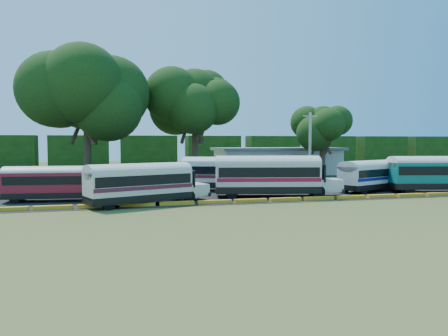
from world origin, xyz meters
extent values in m
plane|color=#35511B|center=(0.00, 0.00, 0.00)|extent=(160.00, 160.00, 0.00)
cube|color=black|center=(1.00, 12.00, 0.01)|extent=(64.00, 24.00, 0.02)
cube|color=orange|center=(-13.50, 1.00, 0.15)|extent=(2.70, 0.45, 0.30)
cube|color=orange|center=(-10.50, 1.00, 0.15)|extent=(2.70, 0.45, 0.30)
cube|color=orange|center=(-7.50, 1.00, 0.15)|extent=(2.70, 0.45, 0.30)
cube|color=orange|center=(-4.50, 1.00, 0.15)|extent=(2.70, 0.45, 0.30)
cube|color=orange|center=(-1.50, 1.00, 0.15)|extent=(2.70, 0.45, 0.30)
cube|color=orange|center=(1.50, 1.00, 0.15)|extent=(2.70, 0.45, 0.30)
cube|color=orange|center=(4.50, 1.00, 0.15)|extent=(2.70, 0.45, 0.30)
cube|color=orange|center=(7.50, 1.00, 0.15)|extent=(2.70, 0.45, 0.30)
cube|color=orange|center=(10.50, 1.00, 0.15)|extent=(2.70, 0.45, 0.30)
cube|color=orange|center=(13.50, 1.00, 0.15)|extent=(2.70, 0.45, 0.30)
cube|color=orange|center=(16.50, 1.00, 0.15)|extent=(2.70, 0.45, 0.30)
cube|color=orange|center=(19.50, 1.00, 0.15)|extent=(2.70, 0.45, 0.30)
cube|color=orange|center=(22.50, 1.00, 0.15)|extent=(2.70, 0.45, 0.30)
cube|color=silver|center=(18.00, 30.00, 1.80)|extent=(18.00, 8.00, 3.60)
cube|color=#56595D|center=(18.00, 30.00, 3.80)|extent=(19.00, 9.00, 0.40)
cube|color=black|center=(-24.00, 48.00, 3.00)|extent=(10.00, 4.00, 6.00)
cube|color=black|center=(-12.00, 48.00, 3.00)|extent=(10.00, 4.00, 6.00)
cube|color=black|center=(0.00, 48.00, 3.00)|extent=(10.00, 4.00, 6.00)
cube|color=black|center=(12.00, 48.00, 3.00)|extent=(10.00, 4.00, 6.00)
cube|color=black|center=(24.00, 48.00, 3.00)|extent=(10.00, 4.00, 6.00)
cube|color=black|center=(36.00, 48.00, 3.00)|extent=(10.00, 4.00, 6.00)
cube|color=black|center=(48.00, 48.00, 3.00)|extent=(10.00, 4.00, 6.00)
cube|color=black|center=(60.00, 48.00, 3.00)|extent=(10.00, 4.00, 6.00)
cylinder|color=black|center=(-7.86, 4.45, 0.44)|extent=(0.90, 0.33, 0.88)
cylinder|color=black|center=(-7.67, 6.33, 0.44)|extent=(0.90, 0.33, 0.88)
cylinder|color=black|center=(-13.83, 5.03, 0.44)|extent=(0.90, 0.33, 0.88)
cylinder|color=black|center=(-13.65, 6.91, 0.44)|extent=(0.90, 0.33, 0.88)
cube|color=black|center=(-11.19, 5.72, 0.57)|extent=(7.42, 2.90, 0.49)
cube|color=maroon|center=(-11.19, 5.72, 1.62)|extent=(7.42, 2.90, 1.62)
cube|color=black|center=(-11.19, 5.72, 1.81)|extent=(7.14, 2.92, 0.68)
ellipsoid|color=beige|center=(-11.19, 5.72, 2.43)|extent=(7.42, 2.90, 0.99)
cube|color=maroon|center=(-6.80, 5.29, 0.84)|extent=(1.77, 2.09, 0.84)
cube|color=black|center=(-7.35, 5.35, 1.70)|extent=(0.33, 2.03, 1.21)
cube|color=black|center=(-6.05, 5.22, 0.49)|extent=(0.37, 2.17, 0.26)
cube|color=black|center=(-14.75, 6.07, 0.49)|extent=(0.37, 2.17, 0.26)
cylinder|color=black|center=(-0.34, 2.13, 0.49)|extent=(1.02, 0.60, 0.98)
cylinder|color=black|center=(-1.08, 4.10, 0.49)|extent=(1.02, 0.60, 0.98)
cylinder|color=black|center=(-6.60, -0.23, 0.49)|extent=(1.02, 0.60, 0.98)
cylinder|color=black|center=(-7.34, 1.74, 0.49)|extent=(1.02, 0.60, 0.98)
cube|color=black|center=(-4.30, 1.77, 0.64)|extent=(8.42, 5.15, 0.54)
cube|color=beige|center=(-4.30, 1.77, 1.81)|extent=(8.42, 5.15, 1.80)
cube|color=black|center=(-4.30, 1.77, 2.02)|extent=(8.13, 5.09, 0.76)
cube|color=maroon|center=(-4.30, 1.77, 1.45)|extent=(8.35, 5.15, 0.30)
ellipsoid|color=beige|center=(-4.30, 1.77, 2.71)|extent=(8.42, 5.15, 1.11)
cube|color=beige|center=(0.30, 3.50, 0.93)|extent=(2.42, 2.65, 0.93)
cube|color=black|center=(-0.28, 3.28, 1.90)|extent=(0.94, 2.17, 1.35)
cube|color=black|center=(1.08, 3.80, 0.54)|extent=(1.02, 2.32, 0.30)
cube|color=black|center=(-8.03, 0.36, 0.54)|extent=(1.02, 2.32, 0.30)
cylinder|color=black|center=(7.98, 7.08, 0.51)|extent=(1.06, 0.65, 1.03)
cylinder|color=black|center=(8.79, 9.13, 0.51)|extent=(1.06, 0.65, 1.03)
cylinder|color=black|center=(1.46, 9.66, 0.51)|extent=(1.06, 0.65, 1.03)
cylinder|color=black|center=(2.27, 11.71, 0.51)|extent=(1.06, 0.65, 1.03)
cube|color=black|center=(4.65, 9.58, 0.67)|extent=(8.80, 5.50, 0.57)
cube|color=silver|center=(4.65, 9.58, 1.89)|extent=(8.80, 5.50, 1.88)
cube|color=black|center=(4.65, 9.58, 2.12)|extent=(8.51, 5.43, 0.79)
cube|color=maroon|center=(4.65, 9.58, 1.51)|extent=(8.73, 5.50, 0.31)
ellipsoid|color=beige|center=(4.65, 9.58, 2.83)|extent=(8.80, 5.50, 1.16)
cube|color=silver|center=(9.43, 7.69, 0.98)|extent=(2.56, 2.79, 0.98)
cube|color=black|center=(8.83, 7.93, 1.98)|extent=(1.01, 2.26, 1.41)
cube|color=black|center=(10.25, 7.37, 0.57)|extent=(1.10, 2.41, 0.31)
cube|color=black|center=(0.77, 11.12, 0.57)|extent=(1.10, 2.41, 0.31)
cylinder|color=black|center=(11.03, 2.09, 0.56)|extent=(1.15, 0.53, 1.11)
cylinder|color=black|center=(11.51, 4.42, 0.56)|extent=(1.15, 0.53, 1.11)
cylinder|color=black|center=(3.64, 3.63, 0.56)|extent=(1.15, 0.53, 1.11)
cylinder|color=black|center=(4.12, 5.96, 0.56)|extent=(1.15, 0.53, 1.11)
cube|color=black|center=(7.03, 4.14, 0.72)|extent=(9.48, 4.57, 0.61)
cube|color=silver|center=(7.03, 4.14, 2.04)|extent=(9.48, 4.57, 2.03)
cube|color=black|center=(7.03, 4.14, 2.28)|extent=(9.14, 4.57, 0.85)
cube|color=#A2102D|center=(7.03, 4.14, 1.63)|extent=(9.40, 4.60, 0.33)
ellipsoid|color=beige|center=(7.03, 4.14, 3.05)|extent=(9.48, 4.57, 1.25)
cube|color=silver|center=(12.47, 3.00, 1.06)|extent=(2.46, 2.80, 1.06)
cube|color=black|center=(11.78, 3.15, 2.14)|extent=(0.68, 2.53, 1.52)
cube|color=black|center=(13.39, 2.81, 0.61)|extent=(0.75, 2.70, 0.33)
cube|color=black|center=(2.63, 5.05, 0.61)|extent=(0.75, 2.70, 0.33)
cylinder|color=black|center=(22.13, 6.03, 0.47)|extent=(0.96, 0.61, 0.93)
cylinder|color=black|center=(21.35, 7.87, 0.47)|extent=(0.96, 0.61, 0.93)
cylinder|color=black|center=(16.29, 3.53, 0.47)|extent=(0.96, 0.61, 0.93)
cylinder|color=black|center=(15.50, 5.37, 0.47)|extent=(0.96, 0.61, 0.93)
cube|color=black|center=(18.39, 5.52, 0.61)|extent=(7.96, 5.15, 0.51)
cube|color=silver|center=(18.39, 5.52, 1.71)|extent=(7.96, 5.15, 1.71)
cube|color=black|center=(18.39, 5.52, 1.92)|extent=(7.71, 5.09, 0.72)
cube|color=navy|center=(18.39, 5.52, 1.37)|extent=(7.91, 5.16, 0.28)
ellipsoid|color=beige|center=(18.39, 5.52, 2.57)|extent=(7.96, 5.15, 1.05)
cube|color=silver|center=(22.69, 7.35, 0.89)|extent=(2.35, 2.55, 0.89)
cube|color=black|center=(22.14, 7.12, 1.80)|extent=(0.97, 2.03, 1.28)
cube|color=black|center=(23.42, 7.66, 0.51)|extent=(1.05, 2.17, 0.28)
cube|color=black|center=(14.91, 4.03, 0.51)|extent=(1.05, 2.17, 0.28)
cylinder|color=black|center=(20.75, 2.91, 0.53)|extent=(1.10, 0.51, 1.06)
cylinder|color=black|center=(21.22, 5.14, 0.53)|extent=(1.10, 0.51, 1.06)
cube|color=black|center=(24.00, 3.40, 0.69)|extent=(9.09, 4.39, 0.59)
cube|color=#0B6965|center=(24.00, 3.40, 1.95)|extent=(9.09, 4.39, 1.95)
cube|color=black|center=(24.00, 3.40, 2.19)|extent=(8.76, 4.38, 0.82)
ellipsoid|color=beige|center=(24.00, 3.40, 2.93)|extent=(9.09, 4.39, 1.20)
cube|color=black|center=(19.78, 4.28, 0.59)|extent=(0.72, 2.59, 0.32)
cylinder|color=#34271A|center=(-9.06, 19.32, 3.53)|extent=(0.80, 0.80, 7.07)
cylinder|color=#34271A|center=(-7.84, 19.76, 6.56)|extent=(1.30, 2.58, 4.05)
cylinder|color=#34271A|center=(-10.05, 20.16, 6.56)|extent=(2.00, 2.27, 4.05)
cylinder|color=#34271A|center=(-9.28, 18.04, 6.56)|extent=(2.63, 0.88, 4.05)
ellipsoid|color=black|center=(-9.06, 19.32, 10.34)|extent=(11.18, 11.18, 8.20)
cylinder|color=#34271A|center=(3.88, 22.33, 3.60)|extent=(0.80, 0.80, 7.21)
cylinder|color=#34271A|center=(5.10, 22.77, 6.69)|extent=(1.31, 2.62, 4.12)
cylinder|color=#34271A|center=(2.88, 23.16, 6.69)|extent=(2.03, 2.30, 4.12)
cylinder|color=#34271A|center=(3.65, 21.05, 6.69)|extent=(2.67, 0.89, 4.12)
ellipsoid|color=black|center=(3.88, 22.33, 10.54)|extent=(9.65, 9.65, 7.08)
cylinder|color=#34271A|center=(21.81, 22.68, 2.48)|extent=(0.80, 0.80, 4.95)
cylinder|color=#34271A|center=(23.03, 23.12, 4.60)|extent=(1.07, 1.96, 2.90)
cylinder|color=#34271A|center=(20.82, 23.51, 4.60)|extent=(1.58, 1.76, 2.90)
cylinder|color=#34271A|center=(21.59, 21.40, 4.60)|extent=(1.98, 0.77, 2.90)
ellipsoid|color=black|center=(21.81, 22.68, 7.39)|extent=(6.60, 6.60, 4.84)
cylinder|color=#98978A|center=(14.80, 11.85, 4.06)|extent=(0.30, 0.30, 8.13)
cube|color=#98978A|center=(14.80, 11.85, 7.72)|extent=(1.60, 0.12, 0.12)
camera|label=1|loc=(-6.19, -32.40, 4.93)|focal=35.00mm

